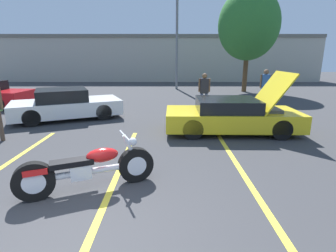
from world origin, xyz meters
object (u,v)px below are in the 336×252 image
at_px(spectator_midground, 266,85).
at_px(parked_car_right_row, 67,104).
at_px(tree_background, 250,25).
at_px(light_pole, 179,29).
at_px(show_car_hood_open, 233,116).
at_px(motorcycle, 89,169).
at_px(spectator_by_show_car, 205,89).

bearing_deg(spectator_midground, parked_car_right_row, -164.30).
xyz_separation_m(tree_background, spectator_midground, (-0.69, -5.85, -3.33)).
relative_size(parked_car_right_row, spectator_midground, 2.46).
relative_size(light_pole, show_car_hood_open, 1.85).
distance_m(motorcycle, spectator_midground, 10.23).
bearing_deg(tree_background, parked_car_right_row, -138.43).
bearing_deg(spectator_midground, light_pole, 117.80).
relative_size(parked_car_right_row, spectator_by_show_car, 2.64).
relative_size(light_pole, spectator_midground, 4.34).
relative_size(light_pole, parked_car_right_row, 1.76).
bearing_deg(light_pole, show_car_hood_open, -83.50).
distance_m(light_pole, spectator_midground, 8.99).
height_order(spectator_by_show_car, spectator_midground, spectator_midground).
xyz_separation_m(motorcycle, spectator_by_show_car, (3.04, 7.17, 0.58)).
bearing_deg(parked_car_right_row, motorcycle, -89.92).
bearing_deg(show_car_hood_open, tree_background, 73.31).
distance_m(tree_background, show_car_hood_open, 11.39).
bearing_deg(light_pole, motorcycle, -97.92).
xyz_separation_m(light_pole, tree_background, (4.61, -1.58, 0.12)).
bearing_deg(tree_background, light_pole, 161.14).
bearing_deg(light_pole, parked_car_right_row, -115.62).
relative_size(tree_background, spectator_midground, 3.74).
height_order(motorcycle, spectator_midground, spectator_midground).
relative_size(tree_background, spectator_by_show_car, 4.01).
height_order(tree_background, spectator_by_show_car, tree_background).
bearing_deg(show_car_hood_open, spectator_by_show_car, 99.12).
height_order(light_pole, parked_car_right_row, light_pole).
height_order(show_car_hood_open, spectator_midground, show_car_hood_open).
bearing_deg(motorcycle, spectator_by_show_car, 43.71).
height_order(light_pole, spectator_midground, light_pole).
xyz_separation_m(light_pole, motorcycle, (-2.17, -15.62, -3.87)).
relative_size(tree_background, motorcycle, 2.89).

